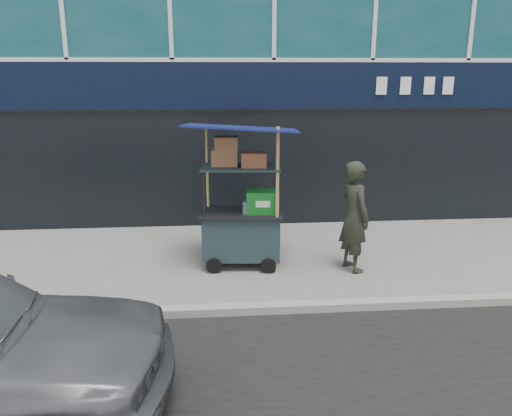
{
  "coord_description": "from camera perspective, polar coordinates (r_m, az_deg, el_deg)",
  "views": [
    {
      "loc": [
        -1.2,
        -6.36,
        3.19
      ],
      "look_at": [
        -0.58,
        1.2,
        1.1
      ],
      "focal_mm": 35.0,
      "sensor_mm": 36.0,
      "label": 1
    }
  ],
  "objects": [
    {
      "name": "curb",
      "position": [
        7.01,
        5.77,
        -11.19
      ],
      "size": [
        80.0,
        0.18,
        0.12
      ],
      "primitive_type": "cube",
      "color": "gray",
      "rests_on": "ground"
    },
    {
      "name": "vendor_cart",
      "position": [
        8.29,
        -1.55,
        -1.0
      ],
      "size": [
        1.88,
        1.41,
        2.42
      ],
      "rotation": [
        0.0,
        0.0,
        -0.08
      ],
      "color": "#1A2A2C",
      "rests_on": "ground"
    },
    {
      "name": "vendor_man",
      "position": [
        8.24,
        11.17,
        -0.95
      ],
      "size": [
        0.62,
        0.77,
        1.83
      ],
      "primitive_type": "imported",
      "rotation": [
        0.0,
        0.0,
        1.88
      ],
      "color": "black",
      "rests_on": "ground"
    },
    {
      "name": "ground",
      "position": [
        7.22,
        5.46,
        -10.91
      ],
      "size": [
        80.0,
        80.0,
        0.0
      ],
      "primitive_type": "plane",
      "color": "slate",
      "rests_on": "ground"
    }
  ]
}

